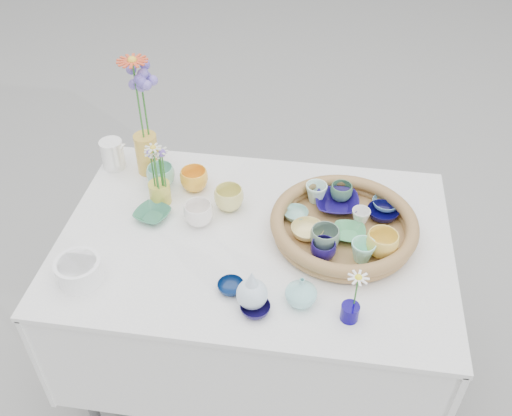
# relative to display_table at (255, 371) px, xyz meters

# --- Properties ---
(ground) EXTENTS (80.00, 80.00, 0.00)m
(ground) POSITION_rel_display_table_xyz_m (0.00, 0.00, 0.00)
(ground) COLOR gray
(display_table) EXTENTS (1.26, 0.86, 0.77)m
(display_table) POSITION_rel_display_table_xyz_m (0.00, 0.00, 0.00)
(display_table) COLOR white
(display_table) RESTS_ON ground
(wicker_tray) EXTENTS (0.47, 0.47, 0.08)m
(wicker_tray) POSITION_rel_display_table_xyz_m (0.28, 0.05, 0.80)
(wicker_tray) COLOR brown
(wicker_tray) RESTS_ON display_table
(tray_ceramic_0) EXTENTS (0.16, 0.16, 0.04)m
(tray_ceramic_0) POSITION_rel_display_table_xyz_m (0.25, 0.16, 0.80)
(tray_ceramic_0) COLOR #150C53
(tray_ceramic_0) RESTS_ON wicker_tray
(tray_ceramic_1) EXTENTS (0.12, 0.12, 0.03)m
(tray_ceramic_1) POSITION_rel_display_table_xyz_m (0.41, 0.14, 0.80)
(tray_ceramic_1) COLOR black
(tray_ceramic_1) RESTS_ON wicker_tray
(tray_ceramic_2) EXTENTS (0.13, 0.13, 0.08)m
(tray_ceramic_2) POSITION_rel_display_table_xyz_m (0.40, -0.04, 0.82)
(tray_ceramic_2) COLOR #F6CC52
(tray_ceramic_2) RESTS_ON wicker_tray
(tray_ceramic_3) EXTENTS (0.11, 0.11, 0.03)m
(tray_ceramic_3) POSITION_rel_display_table_xyz_m (0.30, 0.03, 0.80)
(tray_ceramic_3) COLOR #4CA567
(tray_ceramic_3) RESTS_ON wicker_tray
(tray_ceramic_4) EXTENTS (0.11, 0.11, 0.07)m
(tray_ceramic_4) POSITION_rel_display_table_xyz_m (0.22, -0.03, 0.82)
(tray_ceramic_4) COLOR slate
(tray_ceramic_4) RESTS_ON wicker_tray
(tray_ceramic_5) EXTENTS (0.09, 0.09, 0.03)m
(tray_ceramic_5) POSITION_rel_display_table_xyz_m (0.12, 0.09, 0.80)
(tray_ceramic_5) COLOR #86C0B3
(tray_ceramic_5) RESTS_ON wicker_tray
(tray_ceramic_6) EXTENTS (0.09, 0.09, 0.07)m
(tray_ceramic_6) POSITION_rel_display_table_xyz_m (0.18, 0.19, 0.82)
(tray_ceramic_6) COLOR #CBF7E4
(tray_ceramic_6) RESTS_ON wicker_tray
(tray_ceramic_7) EXTENTS (0.07, 0.07, 0.06)m
(tray_ceramic_7) POSITION_rel_display_table_xyz_m (0.33, 0.09, 0.81)
(tray_ceramic_7) COLOR white
(tray_ceramic_7) RESTS_ON wicker_tray
(tray_ceramic_8) EXTENTS (0.12, 0.12, 0.03)m
(tray_ceramic_8) POSITION_rel_display_table_xyz_m (0.42, 0.19, 0.80)
(tray_ceramic_8) COLOR #79C4EF
(tray_ceramic_8) RESTS_ON wicker_tray
(tray_ceramic_9) EXTENTS (0.10, 0.10, 0.06)m
(tray_ceramic_9) POSITION_rel_display_table_xyz_m (0.22, -0.08, 0.81)
(tray_ceramic_9) COLOR #150D4F
(tray_ceramic_9) RESTS_ON wicker_tray
(tray_ceramic_10) EXTENTS (0.11, 0.11, 0.03)m
(tray_ceramic_10) POSITION_rel_display_table_xyz_m (0.17, 0.01, 0.80)
(tray_ceramic_10) COLOR #EDD782
(tray_ceramic_10) RESTS_ON wicker_tray
(tray_ceramic_11) EXTENTS (0.09, 0.09, 0.07)m
(tray_ceramic_11) POSITION_rel_display_table_xyz_m (0.34, -0.07, 0.82)
(tray_ceramic_11) COLOR #94EDCF
(tray_ceramic_11) RESTS_ON wicker_tray
(tray_ceramic_12) EXTENTS (0.10, 0.10, 0.06)m
(tray_ceramic_12) POSITION_rel_display_table_xyz_m (0.27, 0.21, 0.81)
(tray_ceramic_12) COLOR #437253
(tray_ceramic_12) RESTS_ON wicker_tray
(loose_ceramic_0) EXTENTS (0.12, 0.12, 0.08)m
(loose_ceramic_0) POSITION_rel_display_table_xyz_m (-0.25, 0.22, 0.80)
(loose_ceramic_0) COLOR #FFB02D
(loose_ceramic_0) RESTS_ON display_table
(loose_ceramic_1) EXTENTS (0.12, 0.12, 0.08)m
(loose_ceramic_1) POSITION_rel_display_table_xyz_m (-0.11, 0.13, 0.80)
(loose_ceramic_1) COLOR #DCD375
(loose_ceramic_1) RESTS_ON display_table
(loose_ceramic_2) EXTENTS (0.14, 0.14, 0.03)m
(loose_ceramic_2) POSITION_rel_display_table_xyz_m (-0.35, 0.04, 0.78)
(loose_ceramic_2) COLOR #37795A
(loose_ceramic_2) RESTS_ON display_table
(loose_ceramic_3) EXTENTS (0.13, 0.13, 0.08)m
(loose_ceramic_3) POSITION_rel_display_table_xyz_m (-0.19, 0.04, 0.80)
(loose_ceramic_3) COLOR white
(loose_ceramic_3) RESTS_ON display_table
(loose_ceramic_4) EXTENTS (0.10, 0.10, 0.02)m
(loose_ceramic_4) POSITION_rel_display_table_xyz_m (-0.04, -0.23, 0.78)
(loose_ceramic_4) COLOR #071D49
(loose_ceramic_4) RESTS_ON display_table
(loose_ceramic_5) EXTENTS (0.13, 0.13, 0.08)m
(loose_ceramic_5) POSITION_rel_display_table_xyz_m (-0.37, 0.22, 0.80)
(loose_ceramic_5) COLOR #80C5A7
(loose_ceramic_5) RESTS_ON display_table
(loose_ceramic_6) EXTENTS (0.10, 0.10, 0.03)m
(loose_ceramic_6) POSITION_rel_display_table_xyz_m (0.05, -0.31, 0.78)
(loose_ceramic_6) COLOR #110C3C
(loose_ceramic_6) RESTS_ON display_table
(fluted_bowl) EXTENTS (0.14, 0.14, 0.07)m
(fluted_bowl) POSITION_rel_display_table_xyz_m (-0.49, -0.26, 0.80)
(fluted_bowl) COLOR white
(fluted_bowl) RESTS_ON display_table
(bud_vase_paleblue) EXTENTS (0.10, 0.10, 0.14)m
(bud_vase_paleblue) POSITION_rel_display_table_xyz_m (0.03, -0.28, 0.83)
(bud_vase_paleblue) COLOR silver
(bud_vase_paleblue) RESTS_ON display_table
(bud_vase_seafoam) EXTENTS (0.10, 0.10, 0.10)m
(bud_vase_seafoam) POSITION_rel_display_table_xyz_m (0.17, -0.25, 0.81)
(bud_vase_seafoam) COLOR #94DCD8
(bud_vase_seafoam) RESTS_ON display_table
(bud_vase_cobalt) EXTENTS (0.06, 0.06, 0.05)m
(bud_vase_cobalt) POSITION_rel_display_table_xyz_m (0.31, -0.29, 0.79)
(bud_vase_cobalt) COLOR #090061
(bud_vase_cobalt) RESTS_ON display_table
(single_daisy) EXTENTS (0.08, 0.08, 0.12)m
(single_daisy) POSITION_rel_display_table_xyz_m (0.32, -0.28, 0.87)
(single_daisy) COLOR white
(single_daisy) RESTS_ON bud_vase_cobalt
(tall_vase_yellow) EXTENTS (0.09, 0.09, 0.15)m
(tall_vase_yellow) POSITION_rel_display_table_xyz_m (-0.44, 0.29, 0.84)
(tall_vase_yellow) COLOR gold
(tall_vase_yellow) RESTS_ON display_table
(gerbera) EXTENTS (0.16, 0.16, 0.31)m
(gerbera) POSITION_rel_display_table_xyz_m (-0.44, 0.29, 1.06)
(gerbera) COLOR #D44725
(gerbera) RESTS_ON tall_vase_yellow
(hydrangea) EXTENTS (0.10, 0.10, 0.31)m
(hydrangea) POSITION_rel_display_table_xyz_m (-0.43, 0.31, 1.03)
(hydrangea) COLOR #6051B9
(hydrangea) RESTS_ON tall_vase_yellow
(white_pitcher) EXTENTS (0.14, 0.12, 0.11)m
(white_pitcher) POSITION_rel_display_table_xyz_m (-0.58, 0.30, 0.82)
(white_pitcher) COLOR white
(white_pitcher) RESTS_ON display_table
(daisy_cup) EXTENTS (0.10, 0.10, 0.08)m
(daisy_cup) POSITION_rel_display_table_xyz_m (-0.35, 0.13, 0.80)
(daisy_cup) COLOR gold
(daisy_cup) RESTS_ON display_table
(daisy_posy) EXTENTS (0.10, 0.10, 0.17)m
(daisy_posy) POSITION_rel_display_table_xyz_m (-0.34, 0.12, 0.93)
(daisy_posy) COLOR silver
(daisy_posy) RESTS_ON daisy_cup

